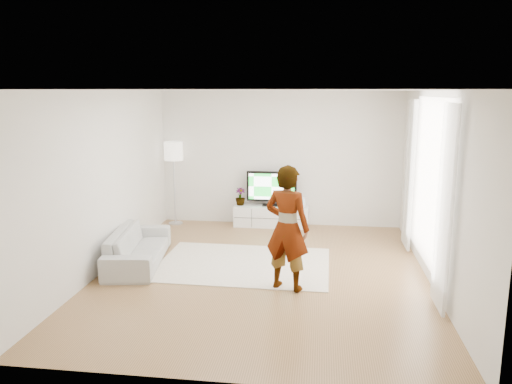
# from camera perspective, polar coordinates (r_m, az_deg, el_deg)

# --- Properties ---
(floor) EXTENTS (6.00, 6.00, 0.00)m
(floor) POSITION_cam_1_polar(r_m,az_deg,el_deg) (7.87, 0.79, -9.26)
(floor) COLOR #A4794A
(floor) RESTS_ON ground
(ceiling) EXTENTS (6.00, 6.00, 0.00)m
(ceiling) POSITION_cam_1_polar(r_m,az_deg,el_deg) (7.36, 0.85, 11.58)
(ceiling) COLOR white
(ceiling) RESTS_ON wall_back
(wall_left) EXTENTS (0.02, 6.00, 2.80)m
(wall_left) POSITION_cam_1_polar(r_m,az_deg,el_deg) (8.16, -16.89, 1.20)
(wall_left) COLOR silver
(wall_left) RESTS_ON floor
(wall_right) EXTENTS (0.02, 6.00, 2.80)m
(wall_right) POSITION_cam_1_polar(r_m,az_deg,el_deg) (7.62, 19.83, 0.30)
(wall_right) COLOR silver
(wall_right) RESTS_ON floor
(wall_back) EXTENTS (5.00, 0.02, 2.80)m
(wall_back) POSITION_cam_1_polar(r_m,az_deg,el_deg) (10.44, 2.75, 3.83)
(wall_back) COLOR silver
(wall_back) RESTS_ON floor
(wall_front) EXTENTS (5.00, 0.02, 2.80)m
(wall_front) POSITION_cam_1_polar(r_m,az_deg,el_deg) (4.61, -3.59, -6.05)
(wall_front) COLOR silver
(wall_front) RESTS_ON floor
(window) EXTENTS (0.01, 2.60, 2.50)m
(window) POSITION_cam_1_polar(r_m,az_deg,el_deg) (7.90, 19.27, 1.08)
(window) COLOR white
(window) RESTS_ON wall_right
(curtain_near) EXTENTS (0.04, 0.70, 2.60)m
(curtain_near) POSITION_cam_1_polar(r_m,az_deg,el_deg) (6.65, 20.74, -1.75)
(curtain_near) COLOR white
(curtain_near) RESTS_ON floor
(curtain_far) EXTENTS (0.04, 0.70, 2.60)m
(curtain_far) POSITION_cam_1_polar(r_m,az_deg,el_deg) (9.16, 17.13, 1.94)
(curtain_far) COLOR white
(curtain_far) RESTS_ON floor
(media_console) EXTENTS (1.55, 0.44, 0.43)m
(media_console) POSITION_cam_1_polar(r_m,az_deg,el_deg) (10.45, 1.76, -2.77)
(media_console) COLOR white
(media_console) RESTS_ON floor
(television) EXTENTS (1.04, 0.20, 0.72)m
(television) POSITION_cam_1_polar(r_m,az_deg,el_deg) (10.34, 1.80, 0.55)
(television) COLOR black
(television) RESTS_ON media_console
(game_console) EXTENTS (0.08, 0.16, 0.22)m
(game_console) POSITION_cam_1_polar(r_m,az_deg,el_deg) (10.33, 5.51, -1.13)
(game_console) COLOR white
(game_console) RESTS_ON media_console
(potted_plant) EXTENTS (0.25, 0.25, 0.36)m
(potted_plant) POSITION_cam_1_polar(r_m,az_deg,el_deg) (10.44, -1.81, -0.53)
(potted_plant) COLOR #3F7238
(potted_plant) RESTS_ON media_console
(rug) EXTENTS (2.79, 2.03, 0.01)m
(rug) POSITION_cam_1_polar(r_m,az_deg,el_deg) (8.25, -1.43, -8.23)
(rug) COLOR white
(rug) RESTS_ON floor
(player) EXTENTS (0.76, 0.62, 1.79)m
(player) POSITION_cam_1_polar(r_m,az_deg,el_deg) (7.00, 3.58, -4.13)
(player) COLOR #334772
(player) RESTS_ON rug
(sofa) EXTENTS (1.03, 2.03, 0.57)m
(sofa) POSITION_cam_1_polar(r_m,az_deg,el_deg) (8.44, -13.31, -6.10)
(sofa) COLOR #BBBAB6
(sofa) RESTS_ON floor
(floor_lamp) EXTENTS (0.39, 0.39, 1.75)m
(floor_lamp) POSITION_cam_1_polar(r_m,az_deg,el_deg) (10.55, -9.41, 4.22)
(floor_lamp) COLOR silver
(floor_lamp) RESTS_ON floor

